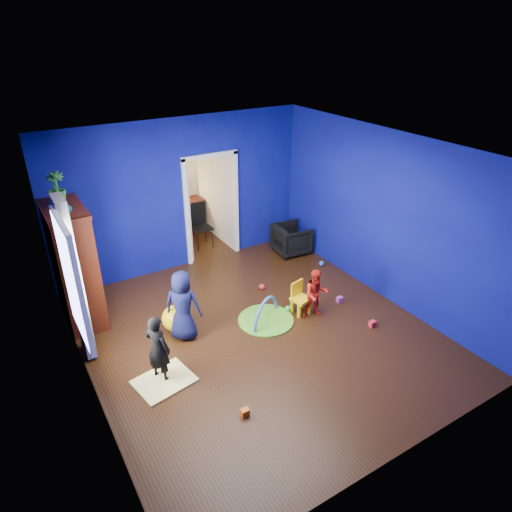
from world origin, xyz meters
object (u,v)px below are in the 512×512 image
toddler_red (316,294)px  tv_armoire (75,266)px  vase (65,208)px  armchair (291,239)px  kid_chair (301,300)px  hopper_ball (175,318)px  folding_chair (201,227)px  study_desk (184,216)px  child_navy (183,306)px  crt_tv (77,263)px  play_mat (266,320)px  child_black (158,348)px

toddler_red → tv_armoire: tv_armoire is taller
toddler_red → vase: (-3.29, 1.64, 1.62)m
armchair → tv_armoire: size_ratio=0.35×
vase → kid_chair: 3.90m
vase → hopper_ball: size_ratio=0.45×
hopper_ball → folding_chair: (1.65, 2.51, 0.25)m
tv_armoire → toddler_red: bearing=-30.5°
vase → study_desk: (2.82, 2.68, -1.68)m
child_navy → tv_armoire: bearing=-6.9°
vase → study_desk: vase is taller
child_navy → crt_tv: crt_tv is taller
child_navy → hopper_ball: child_navy is taller
folding_chair → armchair: bearing=-39.8°
toddler_red → study_desk: (-0.47, 4.32, -0.05)m
vase → armchair: bearing=6.4°
vase → play_mat: vase is taller
tv_armoire → study_desk: bearing=40.2°
vase → child_black: bearing=-71.7°
play_mat → folding_chair: 3.10m
child_black → folding_chair: 4.11m
toddler_red → crt_tv: 3.83m
vase → hopper_ball: (1.17, -0.78, -1.84)m
crt_tv → folding_chair: bearing=27.1°
child_black → child_navy: size_ratio=0.89×
child_black → crt_tv: (-0.53, 2.02, 0.51)m
hopper_ball → kid_chair: 2.08m
child_navy → kid_chair: child_navy is taller
tv_armoire → study_desk: tv_armoire is taller
armchair → toddler_red: (-1.02, -2.12, 0.12)m
armchair → child_black: child_black is taller
armchair → hopper_ball: 3.39m
armchair → kid_chair: (-1.17, -1.92, -0.06)m
armchair → toddler_red: toddler_red is taller
vase → hopper_ball: bearing=-33.8°
armchair → study_desk: 2.66m
toddler_red → play_mat: size_ratio=0.94×
armchair → child_navy: 3.45m
study_desk → child_black: bearing=-117.1°
child_navy → hopper_ball: (-0.05, 0.25, -0.36)m
crt_tv → kid_chair: 3.64m
tv_armoire → play_mat: tv_armoire is taller
child_navy → tv_armoire: (-1.22, 1.33, 0.41)m
crt_tv → study_desk: bearing=40.6°
child_navy → kid_chair: bearing=-151.2°
child_black → toddler_red: (2.72, 0.08, -0.08)m
play_mat → folding_chair: bearing=84.4°
child_navy → vase: 2.18m
child_black → crt_tv: crt_tv is taller
toddler_red → crt_tv: bearing=169.7°
child_black → toddler_red: bearing=-119.6°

